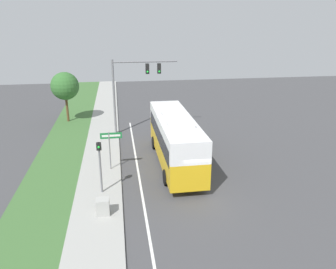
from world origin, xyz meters
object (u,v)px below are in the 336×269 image
signal_gantry (132,82)px  utility_cabinet (103,207)px  pedestrian_signal (100,160)px  street_sign (110,143)px  bus (175,137)px

signal_gantry → utility_cabinet: 14.64m
signal_gantry → pedestrian_signal: (-2.63, -11.31, -2.60)m
street_sign → bus: bearing=5.7°
bus → pedestrian_signal: 6.38m
bus → utility_cabinet: bearing=-129.0°
signal_gantry → pedestrian_signal: 11.90m
signal_gantry → street_sign: signal_gantry is taller
bus → utility_cabinet: bus is taller
signal_gantry → pedestrian_signal: signal_gantry is taller
pedestrian_signal → utility_cabinet: pedestrian_signal is taller
pedestrian_signal → street_sign: pedestrian_signal is taller
bus → street_sign: bearing=-174.3°
street_sign → signal_gantry: bearing=75.7°
signal_gantry → street_sign: 8.75m
bus → utility_cabinet: (-5.03, -6.20, -1.51)m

